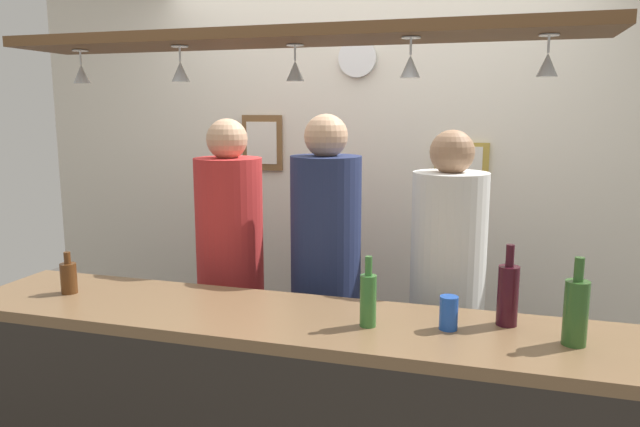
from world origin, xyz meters
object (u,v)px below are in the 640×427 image
wall_clock (357,58)px  bottle_beer_brown_stubby (69,277)px  bottle_beer_green_import (368,299)px  person_right_white_patterned_shirt (447,277)px  picture_frame_lower_pair (462,159)px  bottle_wine_dark_red (508,294)px  person_left_red_shirt (230,254)px  person_middle_navy_shirt (326,258)px  picture_frame_caricature (262,143)px  drink_can (449,313)px  bottle_champagne_green (576,311)px

wall_clock → bottle_beer_brown_stubby: bearing=-123.4°
bottle_beer_green_import → person_right_white_patterned_shirt: bearing=71.4°
picture_frame_lower_pair → bottle_wine_dark_red: bearing=-78.7°
person_left_red_shirt → bottle_beer_brown_stubby: size_ratio=9.62×
bottle_beer_brown_stubby → person_middle_navy_shirt: bearing=34.5°
person_right_white_patterned_shirt → picture_frame_caricature: picture_frame_caricature is taller
picture_frame_caricature → wall_clock: wall_clock is taller
person_left_red_shirt → bottle_wine_dark_red: bearing=-21.1°
picture_frame_lower_pair → wall_clock: 0.83m
bottle_beer_brown_stubby → person_left_red_shirt: bearing=55.8°
bottle_wine_dark_red → drink_can: size_ratio=2.46×
person_middle_navy_shirt → bottle_beer_brown_stubby: bearing=-145.5°
person_left_red_shirt → person_right_white_patterned_shirt: person_left_red_shirt is taller
person_right_white_patterned_shirt → bottle_beer_green_import: (-0.23, -0.68, 0.08)m
person_left_red_shirt → bottle_beer_green_import: 1.10m
drink_can → picture_frame_lower_pair: 1.45m
person_right_white_patterned_shirt → wall_clock: (-0.61, 0.75, 1.05)m
bottle_wine_dark_red → wall_clock: size_ratio=1.36×
drink_can → bottle_champagne_green: bearing=-3.3°
person_left_red_shirt → bottle_beer_brown_stubby: 0.79m
person_right_white_patterned_shirt → bottle_champagne_green: 0.81m
picture_frame_lower_pair → picture_frame_caricature: (-1.21, 0.00, 0.07)m
person_middle_navy_shirt → bottle_champagne_green: person_middle_navy_shirt is taller
bottle_beer_green_import → bottle_champagne_green: bearing=2.1°
bottle_champagne_green → bottle_wine_dark_red: bearing=148.6°
picture_frame_lower_pair → bottle_champagne_green: bearing=-71.6°
person_middle_navy_shirt → wall_clock: size_ratio=7.98×
bottle_beer_green_import → bottle_beer_brown_stubby: bearing=179.1°
bottle_wine_dark_red → bottle_beer_green_import: 0.51m
bottle_wine_dark_red → drink_can: (-0.20, -0.11, -0.06)m
bottle_champagne_green → wall_clock: (-1.08, 1.40, 0.95)m
person_middle_navy_shirt → drink_can: bearing=-44.5°
wall_clock → bottle_beer_green_import: bearing=-75.0°
bottle_wine_dark_red → bottle_champagne_green: (0.21, -0.13, 0.00)m
person_right_white_patterned_shirt → drink_can: 0.63m
person_left_red_shirt → person_middle_navy_shirt: 0.51m
person_middle_navy_shirt → bottle_beer_green_import: person_middle_navy_shirt is taller
picture_frame_lower_pair → wall_clock: wall_clock is taller
bottle_wine_dark_red → wall_clock: bearing=124.2°
person_right_white_patterned_shirt → picture_frame_lower_pair: size_ratio=5.63×
bottle_champagne_green → picture_frame_lower_pair: (-0.47, 1.41, 0.38)m
bottle_wine_dark_red → picture_frame_lower_pair: (-0.25, 1.28, 0.38)m
bottle_beer_brown_stubby → picture_frame_lower_pair: bearing=42.6°
bottle_beer_green_import → wall_clock: size_ratio=1.18×
drink_can → person_left_red_shirt: bearing=151.3°
person_left_red_shirt → wall_clock: bearing=57.3°
person_right_white_patterned_shirt → bottle_beer_brown_stubby: bearing=-156.9°
bottle_beer_green_import → wall_clock: wall_clock is taller
drink_can → wall_clock: size_ratio=0.55×
picture_frame_lower_pair → picture_frame_caricature: 1.21m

